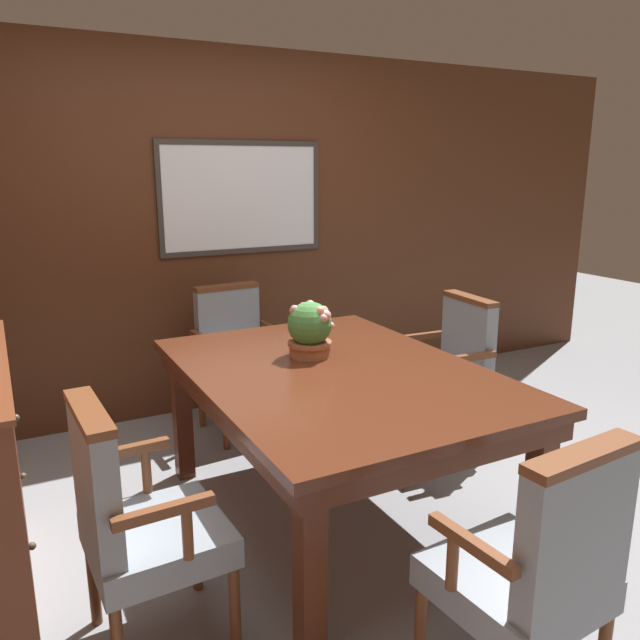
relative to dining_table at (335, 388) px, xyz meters
The scene contains 8 objects.
ground_plane 0.69m from the dining_table, 80.12° to the right, with size 14.00×14.00×0.00m, color gray.
wall_back 1.82m from the dining_table, 89.24° to the left, with size 7.20×0.08×2.45m.
dining_table is the anchor object (origin of this frame).
chair_head_near 1.24m from the dining_table, 89.68° to the right, with size 0.54×0.50×0.94m.
chair_head_far 1.29m from the dining_table, 90.98° to the left, with size 0.54×0.49×0.94m.
chair_right_far 1.08m from the dining_table, 20.99° to the left, with size 0.49×0.54×0.94m.
chair_left_near 1.10m from the dining_table, 158.14° to the right, with size 0.48×0.53×0.94m.
potted_plant 0.33m from the dining_table, 92.52° to the left, with size 0.22×0.22×0.27m.
Camera 1 is at (-1.35, -2.27, 1.69)m, focal length 35.00 mm.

